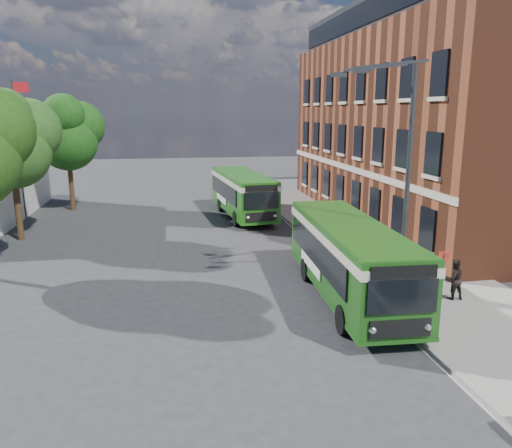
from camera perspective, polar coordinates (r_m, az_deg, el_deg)
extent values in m
plane|color=#2C2C2F|center=(20.94, 0.62, -7.44)|extent=(120.00, 120.00, 0.00)
cube|color=gray|center=(30.16, 10.99, -1.18)|extent=(6.00, 48.00, 0.15)
cube|color=beige|center=(29.25, 5.38, -1.58)|extent=(0.12, 48.00, 0.01)
cube|color=brown|center=(35.94, 19.75, 10.09)|extent=(12.00, 26.00, 12.00)
cube|color=beige|center=(33.58, 10.37, 6.37)|extent=(0.12, 26.00, 0.35)
cube|color=black|center=(36.39, 20.65, 21.30)|extent=(10.80, 24.80, 2.20)
cube|color=black|center=(34.10, 12.10, 22.43)|extent=(0.08, 24.00, 1.40)
cylinder|color=#35383A|center=(33.63, -25.40, 6.90)|extent=(0.10, 0.10, 9.00)
cube|color=red|center=(33.43, -25.33, 13.95)|extent=(0.90, 0.02, 0.60)
cylinder|color=#35383A|center=(20.68, 16.13, -7.80)|extent=(0.44, 0.44, 0.30)
cylinder|color=#35383A|center=(19.61, 16.91, 4.20)|extent=(0.18, 0.18, 9.00)
cube|color=#35383A|center=(18.41, 15.09, 17.22)|extent=(2.58, 0.46, 0.37)
cube|color=#35383A|center=(19.51, 13.56, 17.03)|extent=(2.58, 0.46, 0.37)
cube|color=#35383A|center=(17.47, 11.88, 16.81)|extent=(0.55, 0.22, 0.16)
cube|color=#35383A|center=(19.49, 9.46, 16.47)|extent=(0.55, 0.22, 0.16)
cylinder|color=#35383A|center=(18.68, 20.39, -6.76)|extent=(0.08, 0.08, 2.50)
cube|color=red|center=(18.36, 20.65, -3.52)|extent=(0.35, 0.04, 0.35)
cube|color=#194E13|center=(19.83, 10.58, -3.44)|extent=(2.94, 10.11, 2.45)
cube|color=#194E13|center=(20.22, 10.43, -6.91)|extent=(2.98, 10.16, 0.14)
cube|color=black|center=(19.73, 6.79, -3.02)|extent=(0.45, 8.21, 1.10)
cube|color=black|center=(20.49, 13.75, -2.70)|extent=(0.45, 8.21, 1.10)
cube|color=beige|center=(19.62, 10.68, -1.12)|extent=(3.01, 10.18, 0.32)
cube|color=#194E13|center=(19.54, 10.72, -0.10)|extent=(2.84, 10.01, 0.12)
cube|color=black|center=(15.32, 16.39, -7.99)|extent=(2.15, 0.18, 1.05)
cube|color=black|center=(15.07, 16.58, -5.33)|extent=(2.00, 0.17, 0.38)
cube|color=black|center=(15.68, 16.17, -11.42)|extent=(1.90, 0.16, 0.55)
sphere|color=silver|center=(15.40, 13.17, -11.71)|extent=(0.26, 0.26, 0.26)
sphere|color=silver|center=(16.04, 18.98, -11.06)|extent=(0.26, 0.26, 0.26)
cube|color=black|center=(24.47, 7.02, 0.33)|extent=(2.00, 0.17, 0.90)
cube|color=white|center=(20.59, 6.23, -4.50)|extent=(0.18, 3.20, 0.45)
cylinder|color=black|center=(17.05, 9.92, -10.72)|extent=(0.32, 1.01, 1.00)
cylinder|color=black|center=(17.85, 17.23, -10.02)|extent=(0.32, 1.01, 1.00)
cylinder|color=black|center=(21.93, 5.76, -5.18)|extent=(0.32, 1.01, 1.00)
cylinder|color=black|center=(22.56, 11.58, -4.86)|extent=(0.32, 1.01, 1.00)
cube|color=#1F6115|center=(34.84, -1.57, 3.77)|extent=(3.39, 9.91, 2.45)
cube|color=#1F6115|center=(35.07, -1.56, 1.72)|extent=(3.43, 9.95, 0.14)
cube|color=black|center=(34.84, -3.74, 3.96)|extent=(0.81, 7.89, 1.10)
cube|color=black|center=(35.43, 0.33, 4.13)|extent=(0.81, 7.89, 1.10)
cube|color=beige|center=(34.72, -1.58, 5.12)|extent=(3.46, 9.97, 0.32)
cube|color=#1F6115|center=(34.68, -1.59, 5.71)|extent=(3.28, 9.80, 0.12)
cube|color=black|center=(30.15, 0.62, 2.69)|extent=(2.15, 0.28, 1.05)
cube|color=black|center=(30.02, 0.63, 4.10)|extent=(2.00, 0.27, 0.38)
cube|color=black|center=(30.33, 0.62, 0.83)|extent=(1.90, 0.26, 0.55)
sphere|color=silver|center=(30.14, -0.94, 0.75)|extent=(0.26, 0.26, 0.26)
sphere|color=silver|center=(30.59, 2.14, 0.92)|extent=(0.26, 0.26, 0.26)
cube|color=black|center=(39.53, -3.26, 5.17)|extent=(2.00, 0.27, 0.90)
cube|color=white|center=(35.63, -3.97, 2.93)|extent=(0.34, 3.19, 0.45)
cylinder|color=black|center=(31.89, -2.30, 0.59)|extent=(0.37, 1.02, 1.00)
cylinder|color=black|center=(32.48, 1.72, 0.82)|extent=(0.37, 1.02, 1.00)
cylinder|color=black|center=(36.79, -4.09, 2.22)|extent=(0.37, 1.02, 1.00)
cylinder|color=black|center=(37.31, -0.56, 2.40)|extent=(0.37, 1.02, 1.00)
imported|color=black|center=(20.58, 14.25, -5.12)|extent=(0.77, 0.64, 1.81)
imported|color=black|center=(20.68, 21.67, -5.88)|extent=(0.80, 0.64, 1.59)
cylinder|color=#342212|center=(31.46, -25.56, 1.59)|extent=(0.36, 0.36, 3.61)
sphere|color=#244A19|center=(31.06, -26.14, 7.54)|extent=(4.27, 4.27, 4.27)
sphere|color=#244A19|center=(31.43, -24.55, 9.69)|extent=(3.61, 3.61, 3.61)
sphere|color=#244A19|center=(30.20, -26.92, 10.95)|extent=(2.96, 2.96, 2.96)
cylinder|color=#342212|center=(39.52, -20.34, 4.10)|extent=(0.36, 0.36, 3.61)
sphere|color=#174212|center=(39.20, -20.72, 8.84)|extent=(4.26, 4.26, 4.26)
sphere|color=#174212|center=(39.66, -19.49, 10.51)|extent=(3.61, 3.61, 3.61)
sphere|color=#174212|center=(38.75, -22.03, 9.67)|extent=(3.28, 3.28, 3.28)
sphere|color=#174212|center=(38.34, -21.17, 11.56)|extent=(2.95, 2.95, 2.95)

